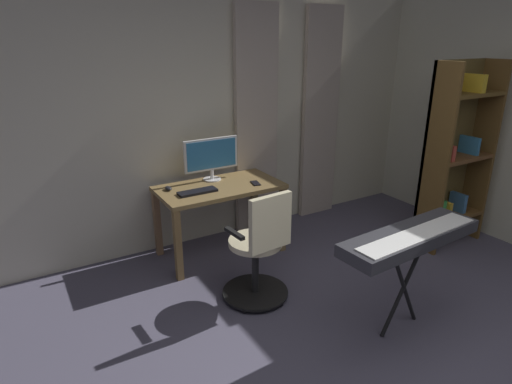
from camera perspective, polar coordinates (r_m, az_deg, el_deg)
name	(u,v)px	position (r m, az deg, el deg)	size (l,w,h in m)	color
back_room_partition	(221,117)	(4.58, -4.67, 9.89)	(5.07, 0.10, 2.59)	beige
curtain_left_panel	(320,116)	(5.17, 8.52, 9.92)	(0.49, 0.06, 2.42)	beige
curtain_right_panel	(256,124)	(4.67, 0.04, 9.08)	(0.50, 0.06, 2.42)	beige
desk	(220,196)	(4.24, -4.84, -0.52)	(1.20, 0.64, 0.72)	olive
office_chair	(260,251)	(3.51, 0.48, -7.87)	(0.56, 0.56, 0.98)	black
computer_monitor	(211,156)	(4.31, -5.97, 4.78)	(0.57, 0.18, 0.43)	white
computer_keyboard	(198,192)	(4.02, -7.77, 0.04)	(0.37, 0.13, 0.02)	black
computer_mouse	(168,188)	(4.14, -11.57, 0.48)	(0.06, 0.10, 0.04)	#232328
cell_phone_by_monitor	(256,183)	(4.24, -0.06, 1.18)	(0.07, 0.14, 0.01)	black
bookshelf	(454,156)	(4.83, 24.75, 4.32)	(0.77, 0.30, 1.89)	brown
piano_keyboard	(411,239)	(3.23, 19.84, -5.92)	(1.18, 0.39, 0.82)	black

